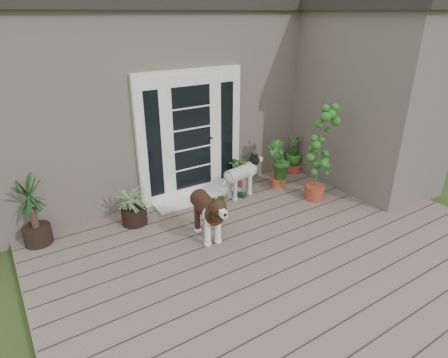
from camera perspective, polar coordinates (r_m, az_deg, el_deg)
deck at (r=5.30m, az=9.05°, el=-11.11°), size 6.20×4.60×0.12m
house_main at (r=8.14m, az=-10.83°, el=12.65°), size 7.40×4.00×3.10m
roof_main at (r=7.99m, az=-11.82°, el=24.31°), size 7.60×4.20×0.20m
house_wing at (r=7.44m, az=21.27°, el=10.46°), size 1.60×2.40×3.10m
roof_wing at (r=7.29m, az=23.33°, el=23.11°), size 1.80×2.60×0.20m
door_unit at (r=6.33m, az=-4.98°, el=6.52°), size 1.90×0.14×2.15m
door_step at (r=6.56m, az=-3.83°, el=-2.70°), size 1.60×0.40×0.05m
brindle_dog at (r=5.29m, az=-2.55°, el=-5.47°), size 0.49×0.91×0.72m
white_dog at (r=6.50m, az=2.47°, el=-0.08°), size 0.80×0.44×0.63m
spider_plant at (r=5.81m, az=-13.55°, el=-3.58°), size 0.66×0.66×0.68m
yucca at (r=5.71m, az=-26.94°, el=-4.25°), size 0.87×0.87×1.02m
herb_a at (r=6.87m, az=2.42°, el=1.02°), size 0.63×0.63×0.58m
herb_b at (r=6.96m, az=8.21°, el=1.37°), size 0.60×0.60×0.63m
herb_c at (r=7.65m, az=10.47°, el=3.09°), size 0.53×0.53×0.58m
sapling at (r=6.40m, az=14.08°, el=4.17°), size 0.66×0.66×1.75m
clog_left at (r=6.61m, az=2.31°, el=-2.26°), size 0.24×0.31×0.08m
clog_right at (r=6.30m, az=-0.71°, el=-3.55°), size 0.35×0.36×0.10m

